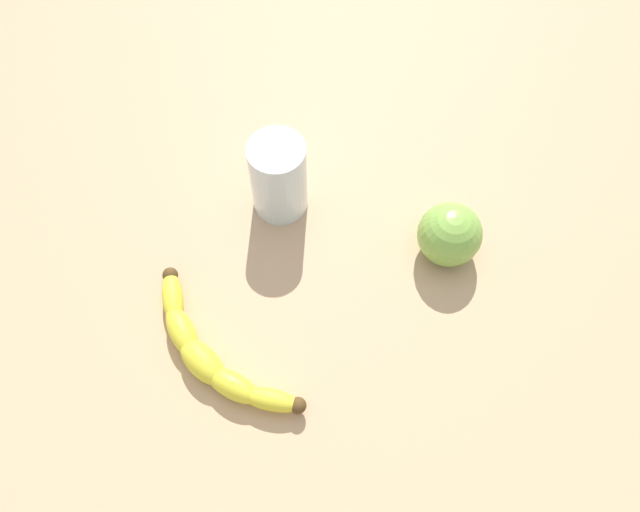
# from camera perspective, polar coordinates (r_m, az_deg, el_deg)

# --- Properties ---
(wooden_tabletop) EXTENTS (1.20, 1.20, 0.03)m
(wooden_tabletop) POSITION_cam_1_polar(r_m,az_deg,el_deg) (0.86, -1.31, -0.61)
(wooden_tabletop) COLOR tan
(wooden_tabletop) RESTS_ON ground
(banana) EXTENTS (0.14, 0.22, 0.03)m
(banana) POSITION_cam_1_polar(r_m,az_deg,el_deg) (0.79, -9.22, -8.25)
(banana) COLOR yellow
(banana) RESTS_ON wooden_tabletop
(smoothie_glass) EXTENTS (0.07, 0.07, 0.12)m
(smoothie_glass) POSITION_cam_1_polar(r_m,az_deg,el_deg) (0.85, -3.52, 6.55)
(smoothie_glass) COLOR silver
(smoothie_glass) RESTS_ON wooden_tabletop
(green_apple_fruit) EXTENTS (0.08, 0.08, 0.08)m
(green_apple_fruit) POSITION_cam_1_polar(r_m,az_deg,el_deg) (0.83, 10.89, 1.81)
(green_apple_fruit) COLOR #84B747
(green_apple_fruit) RESTS_ON wooden_tabletop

